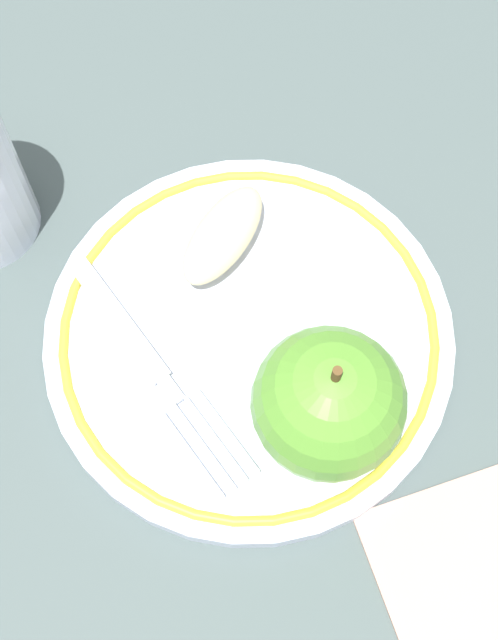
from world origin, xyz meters
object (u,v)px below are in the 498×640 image
object	(u,v)px
plate	(249,338)
fork	(150,361)
apple_red_whole	(329,403)
apple_slice_front	(223,235)

from	to	relation	value
plate	fork	bearing A→B (deg)	89.55
plate	apple_red_whole	size ratio (longest dim) A/B	2.63
apple_red_whole	fork	distance (m)	0.11
apple_red_whole	apple_slice_front	distance (m)	0.13
apple_red_whole	fork	size ratio (longest dim) A/B	0.55
apple_red_whole	fork	bearing A→B (deg)	51.01
plate	apple_slice_front	xyz separation A→B (m)	(0.06, -0.00, 0.02)
apple_red_whole	apple_slice_front	size ratio (longest dim) A/B	1.24
fork	apple_red_whole	bearing A→B (deg)	32.82
plate	apple_slice_front	size ratio (longest dim) A/B	3.27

